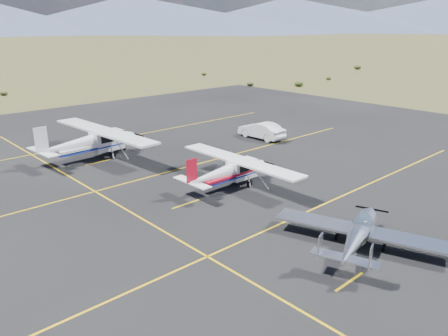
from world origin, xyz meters
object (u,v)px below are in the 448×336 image
aircraft_cessna (229,170)px  aircraft_low_wing (359,232)px  aircraft_plain (90,141)px  sedan (261,130)px

aircraft_cessna → aircraft_low_wing: bearing=-97.0°
aircraft_cessna → aircraft_plain: 12.46m
aircraft_cessna → aircraft_plain: bearing=106.6°
aircraft_plain → sedan: size_ratio=2.70×
aircraft_plain → sedan: bearing=-21.9°
aircraft_cessna → sedan: size_ratio=2.16×
aircraft_low_wing → aircraft_cessna: (1.15, 10.12, 0.25)m
sedan → aircraft_plain: bearing=-19.4°
sedan → aircraft_low_wing: bearing=54.1°
aircraft_low_wing → sedan: size_ratio=1.81×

